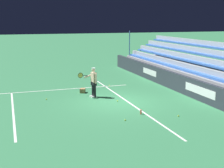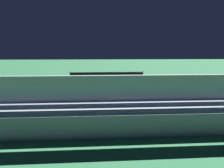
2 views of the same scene
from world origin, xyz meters
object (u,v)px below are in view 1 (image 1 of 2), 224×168
object	(u,v)px
ball_box_cardboard	(83,91)
tennis_ball_toward_net	(109,85)
tennis_player	(93,82)
tennis_ball_near_player	(117,101)
tennis_ball_far_right	(125,120)
water_bottle	(141,112)
tennis_ball_far_left	(178,116)
tennis_ball_midcourt	(46,99)

from	to	relation	value
ball_box_cardboard	tennis_ball_toward_net	size ratio (longest dim) A/B	6.06
tennis_player	tennis_ball_near_player	world-z (taller)	tennis_player
tennis_player	tennis_ball_far_right	size ratio (longest dim) A/B	25.98
tennis_ball_toward_net	water_bottle	world-z (taller)	water_bottle
tennis_ball_toward_net	tennis_ball_far_right	world-z (taller)	same
tennis_ball_near_player	tennis_ball_far_right	world-z (taller)	same
ball_box_cardboard	tennis_ball_near_player	distance (m)	2.98
tennis_ball_far_left	ball_box_cardboard	bearing A→B (deg)	27.08
tennis_ball_near_player	water_bottle	xyz separation A→B (m)	(-2.54, -0.28, 0.08)
tennis_ball_far_right	water_bottle	bearing A→B (deg)	-57.57
tennis_player	tennis_ball_far_right	xyz separation A→B (m)	(-4.60, -0.21, -0.86)
tennis_ball_far_right	water_bottle	xyz separation A→B (m)	(0.67, -1.06, 0.08)
ball_box_cardboard	tennis_ball_toward_net	xyz separation A→B (m)	(1.38, -2.16, -0.10)
tennis_ball_midcourt	water_bottle	distance (m)	5.72
ball_box_cardboard	tennis_ball_far_right	size ratio (longest dim) A/B	6.06
tennis_player	tennis_ball_far_left	size ratio (longest dim) A/B	25.98
tennis_ball_midcourt	tennis_ball_far_right	size ratio (longest dim) A/B	1.00
ball_box_cardboard	tennis_ball_far_left	world-z (taller)	ball_box_cardboard
tennis_ball_far_left	tennis_player	bearing A→B (deg)	29.95
tennis_player	tennis_ball_toward_net	xyz separation A→B (m)	(2.66, -1.82, -0.86)
tennis_ball_midcourt	tennis_ball_near_player	size ratio (longest dim) A/B	1.00
tennis_ball_near_player	tennis_ball_toward_net	size ratio (longest dim) A/B	1.00
tennis_ball_midcourt	tennis_ball_far_right	bearing A→B (deg)	-149.23
tennis_ball_midcourt	tennis_ball_far_left	size ratio (longest dim) A/B	1.00
tennis_ball_midcourt	tennis_ball_toward_net	xyz separation A→B (m)	(2.43, -4.48, 0.00)
tennis_ball_near_player	water_bottle	distance (m)	2.56
ball_box_cardboard	tennis_ball_near_player	size ratio (longest dim) A/B	6.06
tennis_ball_toward_net	tennis_ball_far_right	size ratio (longest dim) A/B	1.00
tennis_ball_midcourt	tennis_ball_near_player	world-z (taller)	same
tennis_ball_far_right	tennis_ball_near_player	bearing A→B (deg)	-13.60
tennis_ball_far_left	water_bottle	size ratio (longest dim) A/B	0.30
tennis_ball_far_left	water_bottle	bearing A→B (deg)	59.37
tennis_ball_near_player	tennis_ball_far_right	size ratio (longest dim) A/B	1.00
tennis_player	tennis_ball_toward_net	bearing A→B (deg)	-34.40
tennis_ball_toward_net	water_bottle	size ratio (longest dim) A/B	0.30
tennis_player	tennis_ball_midcourt	xyz separation A→B (m)	(0.23, 2.66, -0.86)
tennis_ball_midcourt	water_bottle	world-z (taller)	water_bottle
tennis_ball_near_player	tennis_ball_toward_net	xyz separation A→B (m)	(4.04, -0.83, 0.00)
ball_box_cardboard	tennis_ball_toward_net	bearing A→B (deg)	-57.51
tennis_player	tennis_ball_toward_net	world-z (taller)	tennis_player
tennis_player	water_bottle	distance (m)	4.20
tennis_player	tennis_ball_far_right	bearing A→B (deg)	-177.38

